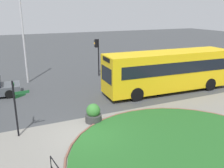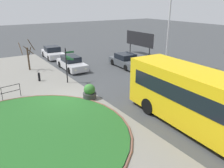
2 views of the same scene
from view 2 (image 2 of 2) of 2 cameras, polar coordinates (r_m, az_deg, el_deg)
ground at (r=16.48m, az=-11.23°, el=-3.67°), size 120.00×120.00×0.00m
sidewalk_paving at (r=15.95m, az=-17.75°, el=-5.06°), size 32.00×8.09×0.02m
grass_island at (r=12.56m, az=-21.16°, el=-12.45°), size 10.69×10.69×0.10m
grass_kerb_ring at (r=12.56m, az=-21.16°, el=-12.43°), size 11.00×11.00×0.11m
signpost_directional at (r=19.17m, az=-11.16°, el=5.26°), size 0.79×0.75×2.97m
bollard_foreground at (r=20.58m, az=-17.84°, el=1.76°), size 0.20×0.20×0.79m
bus_yellow at (r=12.32m, az=23.17°, el=-4.70°), size 10.39×2.84×3.16m
car_near_lane at (r=24.14m, az=3.53°, el=5.85°), size 4.24×2.07×1.37m
car_far_lane at (r=23.47m, az=-10.09°, el=5.14°), size 4.41×1.87×1.33m
car_trailing at (r=28.92m, az=-14.65°, el=7.62°), size 4.25×2.11×1.40m
lamppost_tall at (r=23.16m, az=14.08°, el=14.24°), size 0.32×0.32×8.25m
billboard_left at (r=29.56m, az=6.97°, el=11.07°), size 5.00×0.37×2.92m
planter_near_signpost at (r=16.06m, az=-5.66°, el=-2.09°), size 0.94×0.94×1.11m
street_tree_bare at (r=24.03m, az=-20.34°, el=6.70°), size 1.38×1.40×3.18m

